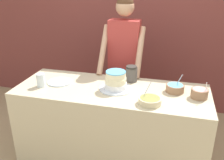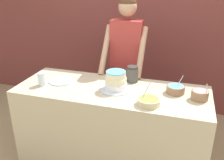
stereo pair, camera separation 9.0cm
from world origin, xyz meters
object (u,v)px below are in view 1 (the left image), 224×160
Objects in this scene: frosting_bowl_blue at (175,88)px; drinking_glass at (41,80)px; person_baker at (124,53)px; frosting_bowl_pink at (199,93)px; cake at (116,81)px; frosting_bowl_olive at (150,100)px; stoneware_jar at (131,74)px; ceramic_plate at (60,82)px.

frosting_bowl_blue is 1.28× the size of drinking_glass.
frosting_bowl_pink is (0.83, -0.63, -0.13)m from person_baker.
cake is 1.64× the size of frosting_bowl_olive.
drinking_glass is 0.91m from stoneware_jar.
frosting_bowl_olive is 0.98m from ceramic_plate.
person_baker is at bearing 137.70° from frosting_bowl_blue.
person_baker is at bearing 142.62° from frosting_bowl_pink.
frosting_bowl_pink is 1.04× the size of frosting_bowl_blue.
frosting_bowl_pink is at bearing -18.63° from stoneware_jar.
person_baker is 0.97m from frosting_bowl_olive.
person_baker reaches higher than stoneware_jar.
frosting_bowl_blue is (0.56, 0.08, -0.04)m from cake.
person_baker reaches higher than frosting_bowl_blue.
cake is 1.89× the size of frosting_bowl_blue.
frosting_bowl_olive is at bearing -151.14° from frosting_bowl_pink.
frosting_bowl_pink is at bearing 5.04° from drinking_glass.
drinking_glass is 0.20m from ceramic_plate.
stoneware_jar is at bearing 22.93° from drinking_glass.
frosting_bowl_olive is at bearing -13.76° from ceramic_plate.
drinking_glass is at bearing -174.96° from frosting_bowl_pink.
frosting_bowl_pink is at bearing -0.16° from ceramic_plate.
frosting_bowl_olive is (0.41, -0.86, -0.14)m from person_baker.
frosting_bowl_pink is 0.70m from stoneware_jar.
stoneware_jar reaches higher than drinking_glass.
cake is 1.82× the size of frosting_bowl_pink.
frosting_bowl_olive is at bearing -123.64° from frosting_bowl_blue.
drinking_glass is 0.53× the size of ceramic_plate.
person_baker is 1.05m from frosting_bowl_pink.
ceramic_plate is 1.52× the size of stoneware_jar.
frosting_bowl_pink is at bearing 28.86° from frosting_bowl_olive.
frosting_bowl_olive reaches higher than stoneware_jar.
frosting_bowl_blue is (0.20, 0.30, 0.01)m from frosting_bowl_olive.
frosting_bowl_pink reaches higher than ceramic_plate.
cake reaches higher than frosting_bowl_pink.
stoneware_jar reaches higher than ceramic_plate.
frosting_bowl_pink is 1.33× the size of drinking_glass.
ceramic_plate is (-0.60, 0.01, -0.07)m from cake.
person_baker reaches higher than frosting_bowl_olive.
person_baker is 6.82× the size of ceramic_plate.
drinking_glass is (-1.28, -0.21, 0.03)m from frosting_bowl_blue.
frosting_bowl_olive is 0.47m from frosting_bowl_pink.
frosting_bowl_pink is at bearing -19.02° from frosting_bowl_blue.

